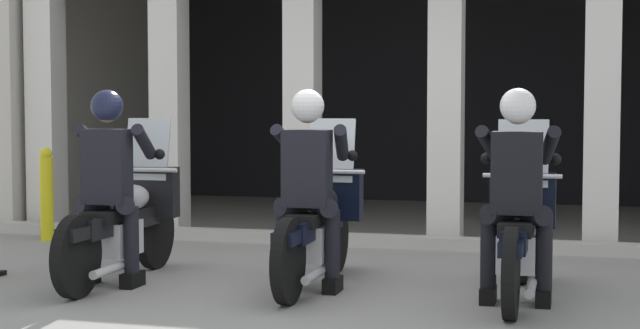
{
  "coord_description": "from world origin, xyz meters",
  "views": [
    {
      "loc": [
        2.05,
        -7.56,
        1.46
      ],
      "look_at": [
        0.0,
        0.04,
        0.98
      ],
      "focal_mm": 54.29,
      "sensor_mm": 36.0,
      "label": 1
    }
  ],
  "objects_px": {
    "police_officer_right": "(517,177)",
    "motorcycle_center": "(318,223)",
    "police_officer_left": "(109,170)",
    "bollard_kerbside": "(47,194)",
    "police_officer_center": "(308,172)",
    "motorcycle_right": "(519,232)",
    "motorcycle_left": "(126,220)"
  },
  "relations": [
    {
      "from": "police_officer_center",
      "to": "bollard_kerbside",
      "type": "height_order",
      "value": "police_officer_center"
    },
    {
      "from": "motorcycle_left",
      "to": "motorcycle_right",
      "type": "bearing_deg",
      "value": 5.34
    },
    {
      "from": "motorcycle_center",
      "to": "bollard_kerbside",
      "type": "bearing_deg",
      "value": 156.83
    },
    {
      "from": "police_officer_center",
      "to": "police_officer_right",
      "type": "xyz_separation_m",
      "value": [
        1.61,
        -0.09,
        -0.0
      ]
    },
    {
      "from": "motorcycle_center",
      "to": "police_officer_left",
      "type": "bearing_deg",
      "value": -160.12
    },
    {
      "from": "police_officer_left",
      "to": "motorcycle_right",
      "type": "distance_m",
      "value": 3.27
    },
    {
      "from": "police_officer_center",
      "to": "motorcycle_right",
      "type": "distance_m",
      "value": 1.68
    },
    {
      "from": "police_officer_left",
      "to": "police_officer_right",
      "type": "xyz_separation_m",
      "value": [
        3.22,
        0.11,
        0.0
      ]
    },
    {
      "from": "motorcycle_center",
      "to": "motorcycle_right",
      "type": "relative_size",
      "value": 1.0
    },
    {
      "from": "police_officer_left",
      "to": "motorcycle_left",
      "type": "bearing_deg",
      "value": 93.05
    },
    {
      "from": "police_officer_left",
      "to": "motorcycle_right",
      "type": "relative_size",
      "value": 0.78
    },
    {
      "from": "motorcycle_center",
      "to": "police_officer_center",
      "type": "distance_m",
      "value": 0.52
    },
    {
      "from": "motorcycle_right",
      "to": "police_officer_center",
      "type": "bearing_deg",
      "value": -169.47
    },
    {
      "from": "motorcycle_left",
      "to": "motorcycle_center",
      "type": "xyz_separation_m",
      "value": [
        1.61,
        0.2,
        0.0
      ]
    },
    {
      "from": "police_officer_center",
      "to": "motorcycle_right",
      "type": "xyz_separation_m",
      "value": [
        1.61,
        0.19,
        -0.44
      ]
    },
    {
      "from": "police_officer_right",
      "to": "motorcycle_left",
      "type": "bearing_deg",
      "value": -179.33
    },
    {
      "from": "police_officer_left",
      "to": "bollard_kerbside",
      "type": "bearing_deg",
      "value": 133.82
    },
    {
      "from": "motorcycle_right",
      "to": "police_officer_right",
      "type": "relative_size",
      "value": 1.29
    },
    {
      "from": "police_officer_left",
      "to": "motorcycle_center",
      "type": "xyz_separation_m",
      "value": [
        1.61,
        0.49,
        -0.44
      ]
    },
    {
      "from": "police_officer_left",
      "to": "motorcycle_center",
      "type": "height_order",
      "value": "police_officer_left"
    },
    {
      "from": "motorcycle_left",
      "to": "police_officer_left",
      "type": "bearing_deg",
      "value": -86.95
    },
    {
      "from": "motorcycle_left",
      "to": "bollard_kerbside",
      "type": "height_order",
      "value": "motorcycle_left"
    },
    {
      "from": "police_officer_left",
      "to": "bollard_kerbside",
      "type": "distance_m",
      "value": 2.94
    },
    {
      "from": "police_officer_left",
      "to": "police_officer_right",
      "type": "bearing_deg",
      "value": 5.34
    },
    {
      "from": "police_officer_right",
      "to": "motorcycle_center",
      "type": "bearing_deg",
      "value": 170.6
    },
    {
      "from": "motorcycle_right",
      "to": "bollard_kerbside",
      "type": "height_order",
      "value": "motorcycle_right"
    },
    {
      "from": "police_officer_left",
      "to": "police_officer_center",
      "type": "relative_size",
      "value": 1.0
    },
    {
      "from": "motorcycle_left",
      "to": "police_officer_right",
      "type": "xyz_separation_m",
      "value": [
        3.22,
        -0.17,
        0.44
      ]
    },
    {
      "from": "motorcycle_left",
      "to": "motorcycle_right",
      "type": "xyz_separation_m",
      "value": [
        3.22,
        0.11,
        0.0
      ]
    },
    {
      "from": "motorcycle_left",
      "to": "bollard_kerbside",
      "type": "bearing_deg",
      "value": 137.76
    },
    {
      "from": "police_officer_center",
      "to": "police_officer_right",
      "type": "height_order",
      "value": "same"
    },
    {
      "from": "police_officer_left",
      "to": "police_officer_center",
      "type": "distance_m",
      "value": 1.62
    }
  ]
}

